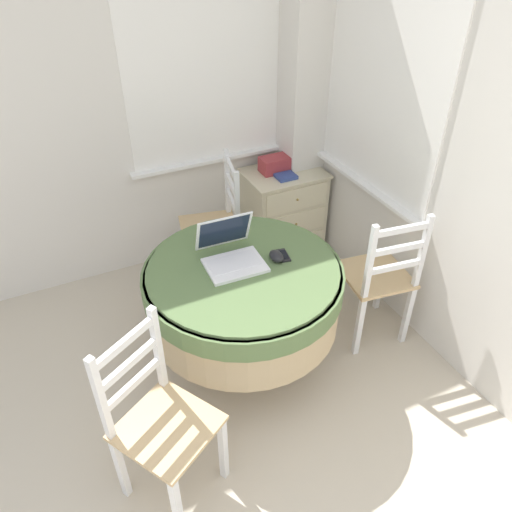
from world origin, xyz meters
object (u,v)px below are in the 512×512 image
object	(u,v)px
cell_phone	(283,255)
dining_chair_near_back_window	(216,227)
dining_chair_camera_near	(160,422)
round_dining_table	(243,291)
dining_chair_near_right_window	(379,279)
storage_box	(274,164)
book_on_cabinet	(282,173)
laptop	(231,253)
computer_mouse	(276,256)
corner_cabinet	(283,210)

from	to	relation	value
cell_phone	dining_chair_near_back_window	size ratio (longest dim) A/B	0.13
cell_phone	dining_chair_camera_near	bearing A→B (deg)	-149.39
round_dining_table	dining_chair_near_right_window	distance (m)	0.86
dining_chair_near_back_window	storage_box	xyz separation A→B (m)	(0.58, 0.24, 0.25)
book_on_cabinet	dining_chair_near_right_window	bearing A→B (deg)	-86.67
laptop	book_on_cabinet	bearing A→B (deg)	48.59
computer_mouse	dining_chair_near_right_window	bearing A→B (deg)	-9.86
round_dining_table	dining_chair_camera_near	bearing A→B (deg)	-140.74
computer_mouse	book_on_cabinet	size ratio (longest dim) A/B	0.45
dining_chair_near_right_window	round_dining_table	bearing A→B (deg)	171.04
dining_chair_near_right_window	dining_chair_near_back_window	bearing A→B (deg)	124.96
dining_chair_near_right_window	corner_cabinet	size ratio (longest dim) A/B	1.46
cell_phone	book_on_cabinet	xyz separation A→B (m)	(0.53, 1.00, -0.08)
dining_chair_near_back_window	computer_mouse	bearing A→B (deg)	-88.36
computer_mouse	dining_chair_camera_near	bearing A→B (deg)	-148.61
round_dining_table	cell_phone	size ratio (longest dim) A/B	8.88
book_on_cabinet	computer_mouse	bearing A→B (deg)	-119.92
dining_chair_camera_near	corner_cabinet	bearing A→B (deg)	46.81
round_dining_table	cell_phone	world-z (taller)	cell_phone
dining_chair_camera_near	storage_box	size ratio (longest dim) A/B	4.50
dining_chair_camera_near	computer_mouse	bearing A→B (deg)	31.39
cell_phone	storage_box	bearing A→B (deg)	64.89
dining_chair_near_right_window	corner_cabinet	world-z (taller)	dining_chair_near_right_window
dining_chair_near_back_window	dining_chair_near_right_window	world-z (taller)	same
corner_cabinet	book_on_cabinet	distance (m)	0.34
book_on_cabinet	cell_phone	bearing A→B (deg)	-118.00
cell_phone	dining_chair_camera_near	xyz separation A→B (m)	(-0.90, -0.53, -0.28)
corner_cabinet	round_dining_table	bearing A→B (deg)	-128.31
cell_phone	corner_cabinet	bearing A→B (deg)	61.18
storage_box	round_dining_table	bearing A→B (deg)	-124.89
round_dining_table	dining_chair_near_right_window	world-z (taller)	dining_chair_near_right_window
dining_chair_near_back_window	dining_chair_near_right_window	xyz separation A→B (m)	(0.68, -0.97, 0.00)
corner_cabinet	storage_box	size ratio (longest dim) A/B	3.08
dining_chair_near_back_window	dining_chair_camera_near	world-z (taller)	same
computer_mouse	corner_cabinet	bearing A→B (deg)	59.34
dining_chair_near_right_window	corner_cabinet	distance (m)	1.16
storage_box	cell_phone	bearing A→B (deg)	-115.11
laptop	corner_cabinet	distance (m)	1.34
dining_chair_camera_near	book_on_cabinet	bearing A→B (deg)	46.99
dining_chair_camera_near	dining_chair_near_back_window	bearing A→B (deg)	59.08
cell_phone	dining_chair_near_back_window	bearing A→B (deg)	95.27
round_dining_table	computer_mouse	xyz separation A→B (m)	(0.19, -0.02, 0.19)
computer_mouse	book_on_cabinet	xyz separation A→B (m)	(0.59, 1.02, -0.10)
storage_box	corner_cabinet	bearing A→B (deg)	-39.05
dining_chair_near_back_window	corner_cabinet	distance (m)	0.68
dining_chair_near_right_window	corner_cabinet	bearing A→B (deg)	91.69
round_dining_table	dining_chair_camera_near	xyz separation A→B (m)	(-0.66, -0.54, -0.11)
round_dining_table	storage_box	xyz separation A→B (m)	(0.75, 1.07, 0.14)
laptop	dining_chair_near_right_window	distance (m)	0.96
cell_phone	dining_chair_near_back_window	distance (m)	0.89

